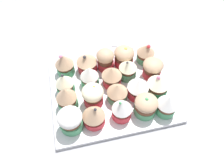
% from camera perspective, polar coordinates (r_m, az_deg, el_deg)
% --- Properties ---
extents(ground_plane, '(1.80, 1.80, 0.03)m').
position_cam_1_polar(ground_plane, '(0.69, -0.00, -2.79)').
color(ground_plane, '#9E9EA3').
extents(baking_tray, '(0.29, 0.36, 0.01)m').
position_cam_1_polar(baking_tray, '(0.68, -0.00, -1.81)').
color(baking_tray, silver).
rests_on(baking_tray, ground_plane).
extents(cupcake_0, '(0.06, 0.06, 0.08)m').
position_cam_1_polar(cupcake_0, '(0.70, -12.01, 4.98)').
color(cupcake_0, '#4C9E6B').
rests_on(cupcake_0, baking_tray).
extents(cupcake_1, '(0.05, 0.05, 0.07)m').
position_cam_1_polar(cupcake_1, '(0.66, -11.96, 0.18)').
color(cupcake_1, '#4C9E6B').
rests_on(cupcake_1, baking_tray).
extents(cupcake_2, '(0.06, 0.06, 0.08)m').
position_cam_1_polar(cupcake_2, '(0.62, -11.48, -3.49)').
color(cupcake_2, '#4C9E6B').
rests_on(cupcake_2, baking_tray).
extents(cupcake_3, '(0.06, 0.06, 0.07)m').
position_cam_1_polar(cupcake_3, '(0.59, -10.53, -8.99)').
color(cupcake_3, '#4C9E6B').
rests_on(cupcake_3, baking_tray).
extents(cupcake_4, '(0.06, 0.06, 0.07)m').
position_cam_1_polar(cupcake_4, '(0.70, -6.43, 5.42)').
color(cupcake_4, '#D1333D').
rests_on(cupcake_4, baking_tray).
extents(cupcake_5, '(0.05, 0.05, 0.07)m').
position_cam_1_polar(cupcake_5, '(0.66, -5.76, 2.04)').
color(cupcake_5, '#4C9E6B').
rests_on(cupcake_5, baking_tray).
extents(cupcake_6, '(0.06, 0.06, 0.07)m').
position_cam_1_polar(cupcake_6, '(0.62, -4.87, -2.84)').
color(cupcake_6, '#D1333D').
rests_on(cupcake_6, baking_tray).
extents(cupcake_7, '(0.06, 0.06, 0.07)m').
position_cam_1_polar(cupcake_7, '(0.59, -4.69, -7.97)').
color(cupcake_7, '#D1333D').
rests_on(cupcake_7, baking_tray).
extents(cupcake_8, '(0.05, 0.05, 0.07)m').
position_cam_1_polar(cupcake_8, '(0.70, -1.76, 6.28)').
color(cupcake_8, '#D1333D').
rests_on(cupcake_8, baking_tray).
extents(cupcake_9, '(0.06, 0.06, 0.07)m').
position_cam_1_polar(cupcake_9, '(0.66, -0.06, 2.07)').
color(cupcake_9, '#D1333D').
rests_on(cupcake_9, baking_tray).
extents(cupcake_10, '(0.06, 0.06, 0.06)m').
position_cam_1_polar(cupcake_10, '(0.63, 1.35, -2.09)').
color(cupcake_10, '#4C9E6B').
rests_on(cupcake_10, baking_tray).
extents(cupcake_11, '(0.05, 0.05, 0.07)m').
position_cam_1_polar(cupcake_11, '(0.59, 2.52, -6.43)').
color(cupcake_11, '#D1333D').
rests_on(cupcake_11, baking_tray).
extents(cupcake_12, '(0.06, 0.06, 0.07)m').
position_cam_1_polar(cupcake_12, '(0.71, 3.08, 7.09)').
color(cupcake_12, '#D1333D').
rests_on(cupcake_12, baking_tray).
extents(cupcake_13, '(0.05, 0.05, 0.07)m').
position_cam_1_polar(cupcake_13, '(0.68, 4.05, 3.86)').
color(cupcake_13, '#4C9E6B').
rests_on(cupcake_13, baking_tray).
extents(cupcake_14, '(0.06, 0.06, 0.07)m').
position_cam_1_polar(cupcake_14, '(0.64, 6.68, -0.86)').
color(cupcake_14, '#D1333D').
rests_on(cupcake_14, baking_tray).
extents(cupcake_15, '(0.06, 0.06, 0.07)m').
position_cam_1_polar(cupcake_15, '(0.61, 8.59, -5.43)').
color(cupcake_15, '#4C9E6B').
rests_on(cupcake_15, baking_tray).
extents(cupcake_16, '(0.06, 0.06, 0.07)m').
position_cam_1_polar(cupcake_16, '(0.73, 8.58, 7.87)').
color(cupcake_16, '#4C9E6B').
rests_on(cupcake_16, baking_tray).
extents(cupcake_17, '(0.06, 0.06, 0.06)m').
position_cam_1_polar(cupcake_17, '(0.69, 10.28, 4.04)').
color(cupcake_17, '#D1333D').
rests_on(cupcake_17, baking_tray).
extents(cupcake_18, '(0.06, 0.06, 0.07)m').
position_cam_1_polar(cupcake_18, '(0.65, 11.62, -0.25)').
color(cupcake_18, '#4C9E6B').
rests_on(cupcake_18, baking_tray).
extents(cupcake_19, '(0.06, 0.06, 0.07)m').
position_cam_1_polar(cupcake_19, '(0.62, 13.90, -5.05)').
color(cupcake_19, '#4C9E6B').
rests_on(cupcake_19, baking_tray).
extents(napkin, '(0.17, 0.15, 0.01)m').
position_cam_1_polar(napkin, '(0.85, 4.38, 12.46)').
color(napkin, white).
rests_on(napkin, ground_plane).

